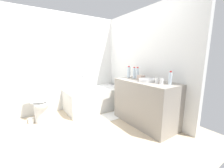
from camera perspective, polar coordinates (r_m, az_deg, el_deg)
name	(u,v)px	position (r m, az deg, el deg)	size (l,w,h in m)	color
ground_plane	(86,127)	(2.94, -10.33, -16.60)	(3.74, 3.74, 0.00)	#C1AD8E
wall_back_tiled	(64,63)	(3.78, -18.60, 7.95)	(3.14, 0.10, 2.37)	silver
wall_right_mirror	(141,64)	(3.42, 11.50, 8.03)	(0.10, 2.77, 2.37)	silver
bathtub	(94,98)	(3.72, -7.05, -5.62)	(1.42, 0.80, 1.26)	silver
toilet	(41,105)	(3.34, -26.74, -7.46)	(0.35, 0.49, 0.76)	white
vanity_counter	(145,103)	(2.96, 13.10, -7.26)	(0.61, 1.28, 0.88)	gray
sink_basin	(147,80)	(2.80, 13.88, 1.53)	(0.31, 0.31, 0.06)	white
sink_faucet	(153,79)	(2.93, 16.28, 1.87)	(0.12, 0.15, 0.06)	silver
water_bottle_0	(137,73)	(3.12, 10.13, 4.30)	(0.07, 0.07, 0.25)	silver
water_bottle_1	(129,72)	(3.24, 6.73, 4.76)	(0.07, 0.07, 0.26)	silver
water_bottle_2	(134,73)	(3.16, 8.86, 4.43)	(0.06, 0.06, 0.25)	silver
water_bottle_3	(170,78)	(2.61, 22.32, 2.15)	(0.06, 0.06, 0.23)	silver
drinking_glass_0	(161,81)	(2.60, 19.21, 0.97)	(0.06, 0.06, 0.09)	white
drinking_glass_1	(157,81)	(2.66, 17.52, 1.29)	(0.06, 0.06, 0.10)	white
tissue_box	(141,77)	(3.01, 11.48, 2.62)	(0.12, 0.12, 0.09)	beige
bath_mat	(114,115)	(3.39, 0.97, -12.38)	(0.52, 0.40, 0.01)	white
toilet_paper_roll	(31,121)	(3.43, -29.69, -12.68)	(0.11, 0.11, 0.11)	white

